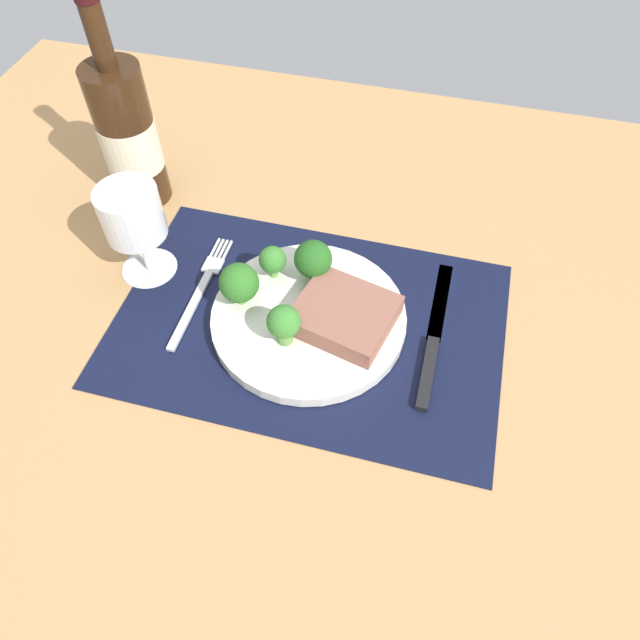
% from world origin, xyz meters
% --- Properties ---
extents(ground_plane, '(1.40, 1.10, 0.03)m').
position_xyz_m(ground_plane, '(0.00, 0.00, -0.01)').
color(ground_plane, tan).
extents(placemat, '(0.48, 0.32, 0.00)m').
position_xyz_m(placemat, '(0.00, 0.00, 0.00)').
color(placemat, black).
rests_on(placemat, ground_plane).
extents(plate, '(0.24, 0.24, 0.02)m').
position_xyz_m(plate, '(0.00, 0.00, 0.01)').
color(plate, silver).
rests_on(plate, placemat).
extents(steak, '(0.13, 0.12, 0.03)m').
position_xyz_m(steak, '(0.04, 0.00, 0.03)').
color(steak, '#8C5647').
rests_on(steak, plate).
extents(broccoli_near_fork, '(0.05, 0.05, 0.06)m').
position_xyz_m(broccoli_near_fork, '(-0.09, -0.00, 0.05)').
color(broccoli_near_fork, '#6B994C').
rests_on(broccoli_near_fork, plate).
extents(broccoli_back_left, '(0.05, 0.05, 0.06)m').
position_xyz_m(broccoli_back_left, '(-0.01, 0.06, 0.05)').
color(broccoli_back_left, '#6B994C').
rests_on(broccoli_back_left, plate).
extents(broccoli_front_edge, '(0.04, 0.04, 0.06)m').
position_xyz_m(broccoli_front_edge, '(-0.02, -0.04, 0.05)').
color(broccoli_front_edge, '#5B8942').
rests_on(broccoli_front_edge, plate).
extents(broccoli_center, '(0.04, 0.04, 0.04)m').
position_xyz_m(broccoli_center, '(-0.06, 0.05, 0.05)').
color(broccoli_center, '#6B994C').
rests_on(broccoli_center, plate).
extents(fork, '(0.02, 0.19, 0.01)m').
position_xyz_m(fork, '(-0.15, 0.01, 0.01)').
color(fork, silver).
rests_on(fork, placemat).
extents(knife, '(0.02, 0.23, 0.01)m').
position_xyz_m(knife, '(0.15, 0.01, 0.01)').
color(knife, black).
rests_on(knife, placemat).
extents(wine_bottle, '(0.08, 0.08, 0.30)m').
position_xyz_m(wine_bottle, '(-0.30, 0.17, 0.10)').
color(wine_bottle, '#331E0F').
rests_on(wine_bottle, ground_plane).
extents(wine_glass, '(0.08, 0.08, 0.13)m').
position_xyz_m(wine_glass, '(-0.23, 0.04, 0.09)').
color(wine_glass, silver).
rests_on(wine_glass, ground_plane).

